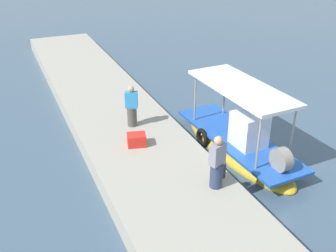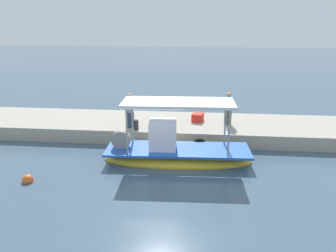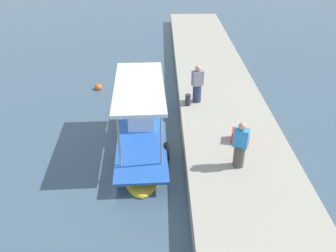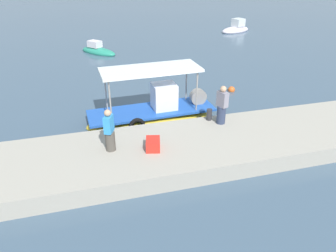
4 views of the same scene
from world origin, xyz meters
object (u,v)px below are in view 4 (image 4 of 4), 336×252
at_px(fisherman_near_bollard, 109,132).
at_px(fisherman_by_crate, 222,107).
at_px(marker_buoy, 231,90).
at_px(moored_boat_mid, 98,51).
at_px(moored_boat_near, 236,29).
at_px(main_fishing_boat, 154,112).
at_px(mooring_bollard, 209,115).
at_px(cargo_crate, 153,144).

xyz_separation_m(fisherman_near_bollard, fisherman_by_crate, (4.79, 0.95, 0.02)).
bearing_deg(marker_buoy, moored_boat_mid, 122.83).
distance_m(fisherman_by_crate, marker_buoy, 5.80).
bearing_deg(moored_boat_near, fisherman_near_bollard, -125.81).
relative_size(main_fishing_boat, marker_buoy, 15.47).
height_order(main_fishing_boat, fisherman_near_bollard, main_fishing_boat).
distance_m(main_fishing_boat, moored_boat_near, 22.70).
distance_m(fisherman_near_bollard, moored_boat_mid, 16.68).
bearing_deg(mooring_bollard, marker_buoy, 53.86).
distance_m(fisherman_near_bollard, cargo_crate, 1.65).
relative_size(fisherman_near_bollard, moored_boat_mid, 0.46).
bearing_deg(fisherman_by_crate, main_fishing_boat, 135.68).
bearing_deg(fisherman_near_bollard, mooring_bollard, 17.18).
bearing_deg(marker_buoy, fisherman_near_bollard, -142.88).
relative_size(mooring_bollard, moored_boat_mid, 0.14).
bearing_deg(cargo_crate, moored_boat_mid, 92.81).
bearing_deg(main_fishing_boat, mooring_bollard, -43.47).
bearing_deg(fisherman_by_crate, marker_buoy, 59.40).
distance_m(fisherman_by_crate, moored_boat_near, 23.46).
distance_m(main_fishing_boat, mooring_bollard, 2.87).
xyz_separation_m(mooring_bollard, moored_boat_mid, (-3.74, 15.26, -0.75)).
xyz_separation_m(fisherman_by_crate, mooring_bollard, (-0.37, 0.42, -0.51)).
relative_size(cargo_crate, marker_buoy, 1.56).
height_order(fisherman_near_bollard, marker_buoy, fisherman_near_bollard).
xyz_separation_m(main_fishing_boat, fisherman_near_bollard, (-2.38, -3.31, 1.00)).
height_order(mooring_bollard, cargo_crate, mooring_bollard).
height_order(fisherman_near_bollard, moored_boat_mid, fisherman_near_bollard).
relative_size(main_fishing_boat, moored_boat_mid, 1.80).
height_order(main_fishing_boat, mooring_bollard, main_fishing_boat).
relative_size(moored_boat_near, moored_boat_mid, 1.14).
distance_m(moored_boat_near, moored_boat_mid, 15.82).
xyz_separation_m(cargo_crate, marker_buoy, (6.15, 6.16, -0.80)).
relative_size(marker_buoy, moored_boat_mid, 0.12).
bearing_deg(cargo_crate, fisherman_near_bollard, 166.53).
relative_size(fisherman_near_bollard, fisherman_by_crate, 0.97).
xyz_separation_m(fisherman_by_crate, moored_boat_near, (10.87, 20.76, -1.18)).
xyz_separation_m(fisherman_near_bollard, marker_buoy, (7.66, 5.80, -1.34)).
relative_size(fisherman_near_bollard, moored_boat_near, 0.41).
distance_m(mooring_bollard, moored_boat_near, 23.25).
distance_m(mooring_bollard, marker_buoy, 5.55).
bearing_deg(moored_boat_mid, main_fishing_boat, -82.73).
relative_size(fisherman_near_bollard, cargo_crate, 2.55).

